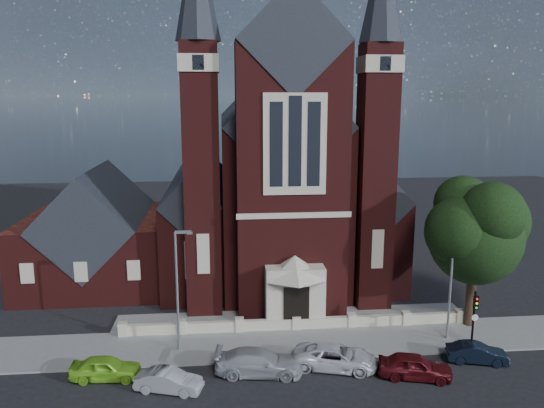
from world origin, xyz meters
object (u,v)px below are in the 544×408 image
at_px(street_lamp_left, 178,284).
at_px(street_lamp_right, 453,275).
at_px(car_navy, 477,353).
at_px(parish_hall, 98,238).
at_px(car_silver_a, 169,381).
at_px(car_dark_red, 415,366).
at_px(car_silver_b, 259,362).
at_px(church, 274,180).
at_px(street_tree, 479,233).
at_px(car_white_suv, 336,357).
at_px(car_lime_van, 106,368).
at_px(traffic_signal, 474,313).

height_order(street_lamp_left, street_lamp_right, same).
height_order(street_lamp_left, car_navy, street_lamp_left).
relative_size(parish_hall, street_lamp_left, 1.51).
distance_m(street_lamp_left, car_silver_a, 6.17).
distance_m(parish_hall, car_dark_red, 29.01).
height_order(parish_hall, car_silver_b, parish_hall).
bearing_deg(church, car_silver_b, -97.82).
distance_m(street_tree, car_white_suv, 13.46).
bearing_deg(church, street_lamp_left, -112.66).
xyz_separation_m(car_lime_van, car_navy, (22.55, -0.15, -0.08)).
bearing_deg(street_tree, car_navy, -112.79).
xyz_separation_m(street_lamp_left, car_white_suv, (9.56, -3.02, -3.89)).
xyz_separation_m(street_tree, car_dark_red, (-6.57, -6.30, -6.23)).
height_order(church, car_dark_red, church).
relative_size(street_lamp_left, car_silver_a, 2.14).
xyz_separation_m(church, car_navy, (10.54, -22.12, -7.58)).
relative_size(car_silver_b, car_white_suv, 1.02).
height_order(parish_hall, car_white_suv, parish_hall).
xyz_separation_m(street_tree, car_navy, (-2.05, -4.89, -6.35)).
bearing_deg(traffic_signal, car_white_suv, -171.20).
bearing_deg(car_dark_red, parish_hall, 64.42).
xyz_separation_m(traffic_signal, car_white_suv, (-9.35, -1.45, -1.87)).
relative_size(car_white_suv, car_navy, 1.38).
xyz_separation_m(car_silver_a, car_white_suv, (9.87, 1.69, 0.08)).
bearing_deg(car_navy, car_dark_red, 121.16).
bearing_deg(parish_hall, car_dark_red, -40.17).
bearing_deg(car_lime_van, car_silver_a, -110.47).
distance_m(street_tree, car_silver_a, 22.68).
distance_m(street_lamp_left, car_silver_b, 7.02).
height_order(street_tree, car_white_suv, street_tree).
bearing_deg(car_silver_b, street_lamp_left, 62.87).
xyz_separation_m(street_tree, traffic_signal, (-1.60, -3.28, -4.38)).
distance_m(street_lamp_left, street_lamp_right, 18.00).
bearing_deg(car_silver_a, parish_hall, 37.97).
bearing_deg(car_silver_a, car_white_suv, -64.92).
relative_size(street_lamp_right, car_white_suv, 1.59).
bearing_deg(street_tree, car_white_suv, -156.63).
distance_m(car_white_suv, car_navy, 8.89).
bearing_deg(church, car_lime_van, -118.67).
distance_m(street_tree, street_lamp_left, 20.71).
bearing_deg(car_white_suv, street_tree, -51.29).
distance_m(church, car_dark_red, 25.41).
relative_size(car_lime_van, car_white_suv, 0.79).
relative_size(car_lime_van, car_navy, 1.10).
xyz_separation_m(church, street_lamp_left, (-7.91, -18.94, -3.59)).
bearing_deg(car_navy, car_silver_b, 104.36).
relative_size(street_lamp_right, car_dark_red, 1.89).
xyz_separation_m(church, car_silver_b, (-3.06, -22.26, -7.43)).
relative_size(street_lamp_right, car_navy, 2.19).
xyz_separation_m(street_lamp_right, car_dark_red, (-4.07, -4.59, -3.87)).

